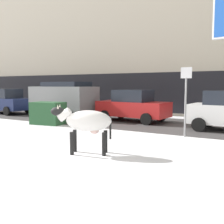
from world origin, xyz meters
TOP-DOWN VIEW (x-y plane):
  - ground_plane at (0.00, 0.00)m, footprint 120.00×120.00m
  - road_strip at (0.00, 8.53)m, footprint 60.00×5.60m
  - building_facade at (0.00, 15.72)m, footprint 44.00×6.10m
  - cow_holstein at (0.65, 1.41)m, footprint 1.90×1.16m
  - car_navy_sedan at (-11.53, 8.03)m, footprint 4.33×2.24m
  - car_grey_van at (-6.18, 8.24)m, footprint 4.74×2.40m
  - car_red_sedan at (-1.42, 8.82)m, footprint 4.33×2.24m
  - dumpster at (-4.87, 5.47)m, footprint 1.82×1.30m
  - street_sign at (2.51, 5.65)m, footprint 0.44×0.08m

SIDE VIEW (x-z plane):
  - ground_plane at x=0.00m, z-range 0.00..0.00m
  - road_strip at x=0.00m, z-range 0.00..0.01m
  - dumpster at x=-4.87m, z-range 0.00..1.20m
  - car_navy_sedan at x=-11.53m, z-range -0.01..1.83m
  - car_red_sedan at x=-1.42m, z-range -0.01..1.83m
  - cow_holstein at x=0.65m, z-range 0.23..1.77m
  - car_grey_van at x=-6.18m, z-range 0.08..2.40m
  - street_sign at x=2.51m, z-range 0.26..3.08m
  - building_facade at x=0.00m, z-range -0.02..12.98m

